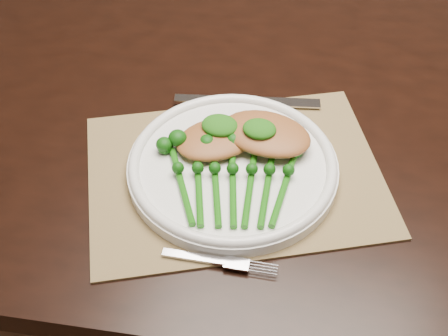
% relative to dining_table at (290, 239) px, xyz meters
% --- Properties ---
extents(floor, '(4.00, 4.00, 0.00)m').
position_rel_dining_table_xyz_m(floor, '(-0.00, 0.14, -0.38)').
color(floor, '#502F1B').
rests_on(floor, ground).
extents(dining_table, '(1.69, 1.07, 0.75)m').
position_rel_dining_table_xyz_m(dining_table, '(0.00, 0.00, 0.00)').
color(dining_table, black).
rests_on(dining_table, ground).
extents(placemat, '(0.50, 0.45, 0.00)m').
position_rel_dining_table_xyz_m(placemat, '(-0.07, -0.19, 0.37)').
color(placemat, olive).
rests_on(placemat, dining_table).
extents(dinner_plate, '(0.30, 0.30, 0.03)m').
position_rel_dining_table_xyz_m(dinner_plate, '(-0.08, -0.19, 0.39)').
color(dinner_plate, white).
rests_on(dinner_plate, placemat).
extents(knife, '(0.23, 0.07, 0.01)m').
position_rel_dining_table_xyz_m(knife, '(-0.11, -0.04, 0.38)').
color(knife, silver).
rests_on(knife, placemat).
extents(fork, '(0.15, 0.03, 0.00)m').
position_rel_dining_table_xyz_m(fork, '(-0.04, -0.34, 0.38)').
color(fork, silver).
rests_on(fork, placemat).
extents(chicken_fillet_left, '(0.15, 0.14, 0.02)m').
position_rel_dining_table_xyz_m(chicken_fillet_left, '(-0.11, -0.16, 0.41)').
color(chicken_fillet_left, '#9C5C2D').
rests_on(chicken_fillet_left, dinner_plate).
extents(chicken_fillet_right, '(0.14, 0.11, 0.03)m').
position_rel_dining_table_xyz_m(chicken_fillet_right, '(-0.04, -0.14, 0.41)').
color(chicken_fillet_right, '#9C5C2D').
rests_on(chicken_fillet_right, dinner_plate).
extents(pesto_dollop_left, '(0.05, 0.05, 0.02)m').
position_rel_dining_table_xyz_m(pesto_dollop_left, '(-0.11, -0.15, 0.42)').
color(pesto_dollop_left, '#12480A').
rests_on(pesto_dollop_left, chicken_fillet_left).
extents(pesto_dollop_right, '(0.05, 0.04, 0.02)m').
position_rel_dining_table_xyz_m(pesto_dollop_right, '(-0.05, -0.15, 0.43)').
color(pesto_dollop_right, '#12480A').
rests_on(pesto_dollop_right, chicken_fillet_right).
extents(broccolini_bundle, '(0.20, 0.22, 0.04)m').
position_rel_dining_table_xyz_m(broccolini_bundle, '(-0.07, -0.23, 0.40)').
color(broccolini_bundle, '#155B0C').
rests_on(broccolini_bundle, dinner_plate).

